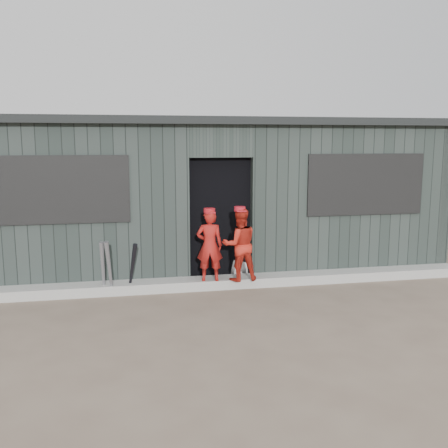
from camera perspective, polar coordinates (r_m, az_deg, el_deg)
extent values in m
plane|color=brown|center=(6.17, 3.27, -11.92)|extent=(80.00, 80.00, 0.00)
cube|color=gray|center=(7.83, -0.03, -6.67)|extent=(8.00, 0.36, 0.15)
cone|color=gray|center=(7.52, -13.67, -4.96)|extent=(0.08, 0.26, 0.83)
cone|color=gray|center=(7.43, -12.96, -5.01)|extent=(0.14, 0.27, 0.85)
cone|color=black|center=(7.51, -10.45, -4.99)|extent=(0.19, 0.37, 0.79)
imported|color=maroon|center=(7.53, -1.66, -2.48)|extent=(0.43, 0.32, 1.09)
imported|color=#B32216|center=(7.55, 1.79, -2.37)|extent=(0.56, 0.45, 1.11)
imported|color=#BBBBBB|center=(8.23, 1.26, -1.39)|extent=(0.79, 0.63, 1.40)
cube|color=black|center=(9.24, -2.02, 2.91)|extent=(7.60, 2.70, 2.20)
cube|color=#2A322F|center=(7.77, -16.95, 1.65)|extent=(3.50, 0.20, 2.50)
cube|color=#2B3330|center=(8.56, 14.56, 2.44)|extent=(3.50, 0.20, 2.50)
cube|color=#2C3531|center=(7.80, -0.43, 9.45)|extent=(1.00, 0.20, 0.50)
cube|color=#252C29|center=(10.57, 19.39, 3.47)|extent=(0.20, 3.00, 2.50)
cube|color=#2A322F|center=(10.61, -3.21, 4.01)|extent=(8.00, 0.20, 2.50)
cube|color=black|center=(9.19, -2.07, 11.37)|extent=(8.30, 3.30, 0.12)
cube|color=black|center=(7.64, -18.27, 3.73)|extent=(2.00, 0.04, 1.00)
cube|color=black|center=(8.49, 15.90, 4.36)|extent=(2.00, 0.04, 1.00)
cube|color=black|center=(8.20, -2.12, 3.14)|extent=(0.23, 0.23, 0.88)
cube|color=black|center=(8.38, -0.09, 2.94)|extent=(0.22, 0.20, 0.80)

